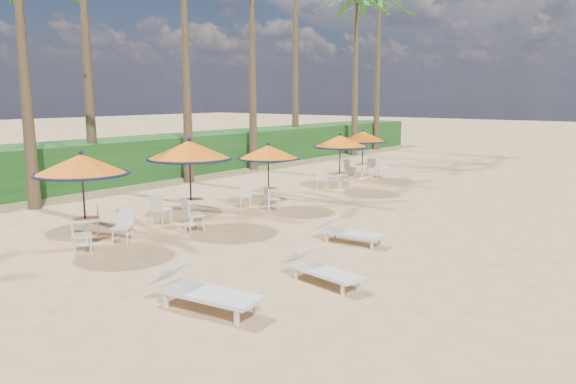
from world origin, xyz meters
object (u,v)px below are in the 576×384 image
at_px(station_3, 339,148).
at_px(station_4, 364,142).
at_px(station_2, 267,158).
at_px(lounger_far, 346,231).
at_px(station_1, 188,158).
at_px(lounger_near, 199,289).
at_px(lounger_mid, 320,268).
at_px(station_0, 84,176).

relative_size(station_3, station_4, 1.02).
xyz_separation_m(station_2, station_3, (-0.06, 4.44, -0.00)).
bearing_deg(lounger_far, station_3, 119.13).
distance_m(station_1, station_3, 7.82).
height_order(lounger_near, lounger_mid, lounger_near).
relative_size(station_4, lounger_far, 1.21).
height_order(station_2, station_4, station_4).
relative_size(station_0, lounger_near, 1.07).
height_order(station_1, lounger_far, station_1).
bearing_deg(station_4, lounger_near, -69.43).
height_order(lounger_mid, lounger_far, lounger_mid).
xyz_separation_m(station_1, station_3, (0.02, 7.81, -0.28)).
distance_m(station_4, lounger_near, 16.47).
height_order(station_2, lounger_near, station_2).
bearing_deg(lounger_near, station_3, 104.69).
bearing_deg(station_2, station_0, -93.24).
distance_m(station_2, lounger_far, 5.21).
height_order(station_2, lounger_far, station_2).
relative_size(station_3, lounger_mid, 1.22).
distance_m(lounger_near, lounger_mid, 2.59).
xyz_separation_m(station_4, lounger_mid, (6.63, -12.93, -1.31)).
distance_m(station_0, station_4, 14.21).
bearing_deg(station_0, station_2, 86.76).
xyz_separation_m(station_4, lounger_far, (5.40, -9.99, -1.32)).
bearing_deg(station_0, lounger_near, -12.65).
xyz_separation_m(station_2, station_4, (-0.89, 7.74, -0.04)).
height_order(station_4, lounger_mid, station_4).
xyz_separation_m(station_3, station_4, (-0.83, 3.29, -0.04)).
distance_m(station_0, lounger_near, 5.55).
bearing_deg(station_2, station_4, 96.59).
bearing_deg(station_2, lounger_mid, -42.17).
height_order(station_1, station_4, station_1).
distance_m(station_2, lounger_near, 9.16).
bearing_deg(lounger_far, station_2, 148.30).
relative_size(station_1, station_3, 1.12).
bearing_deg(lounger_near, lounger_mid, 63.24).
height_order(station_4, lounger_far, station_4).
bearing_deg(station_3, station_2, -89.23).
xyz_separation_m(lounger_near, lounger_far, (-0.38, 5.39, -0.06)).
xyz_separation_m(station_0, lounger_near, (5.24, -1.18, -1.39)).
bearing_deg(lounger_near, station_4, 103.03).
relative_size(station_1, station_4, 1.15).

